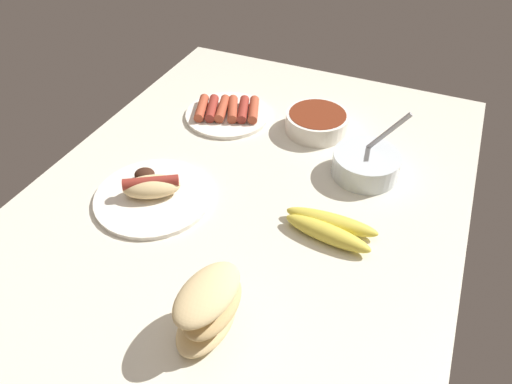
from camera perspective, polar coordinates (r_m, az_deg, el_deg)
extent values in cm
cube|color=silver|center=(102.56, -1.08, -0.68)|extent=(120.00, 90.00, 3.00)
cylinder|color=silver|center=(107.49, 13.15, 3.27)|extent=(14.90, 14.90, 5.40)
cylinder|color=beige|center=(106.84, 13.24, 3.73)|extent=(13.11, 13.11, 2.43)
cube|color=#B7B7BC|center=(106.65, 15.02, 6.50)|extent=(2.91, 10.27, 13.21)
cylinder|color=white|center=(102.19, -12.30, -0.52)|extent=(24.97, 24.97, 1.00)
ellipsoid|color=#E5C689|center=(100.45, -12.52, 0.62)|extent=(11.37, 13.39, 4.40)
cylinder|color=maroon|center=(99.68, -12.62, 1.15)|extent=(7.98, 11.01, 2.40)
ellipsoid|color=#381E14|center=(105.26, -13.35, 2.08)|extent=(5.29, 5.60, 2.80)
ellipsoid|color=gold|center=(91.41, 8.63, -4.96)|extent=(6.16, 18.06, 3.54)
ellipsoid|color=gold|center=(93.86, 9.12, -3.59)|extent=(4.39, 18.69, 3.34)
cylinder|color=white|center=(125.91, -3.44, 9.36)|extent=(22.17, 22.17, 1.00)
cylinder|color=#AD472D|center=(124.40, -0.31, 9.95)|extent=(10.57, 5.94, 2.48)
cylinder|color=maroon|center=(124.59, -1.58, 9.98)|extent=(10.58, 5.84, 2.48)
cylinder|color=#AD472D|center=(124.84, -2.84, 10.02)|extent=(10.47, 6.48, 2.48)
cylinder|color=#AD472D|center=(125.15, -4.11, 10.05)|extent=(10.63, 5.36, 2.48)
cylinder|color=maroon|center=(125.52, -5.36, 10.07)|extent=(10.57, 5.93, 2.48)
cylinder|color=#AD472D|center=(125.95, -6.61, 10.09)|extent=(10.59, 5.79, 2.48)
cylinder|color=white|center=(120.04, 7.39, 8.37)|extent=(15.75, 15.75, 4.79)
cylinder|color=maroon|center=(118.97, 7.47, 9.18)|extent=(14.17, 14.17, 1.00)
ellipsoid|color=#E5C689|center=(78.64, -5.98, -15.35)|extent=(13.90, 8.47, 3.60)
ellipsoid|color=tan|center=(75.99, -5.30, -13.40)|extent=(13.65, 8.04, 3.60)
ellipsoid|color=#E5C689|center=(72.75, -5.94, -12.18)|extent=(14.59, 9.80, 3.60)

